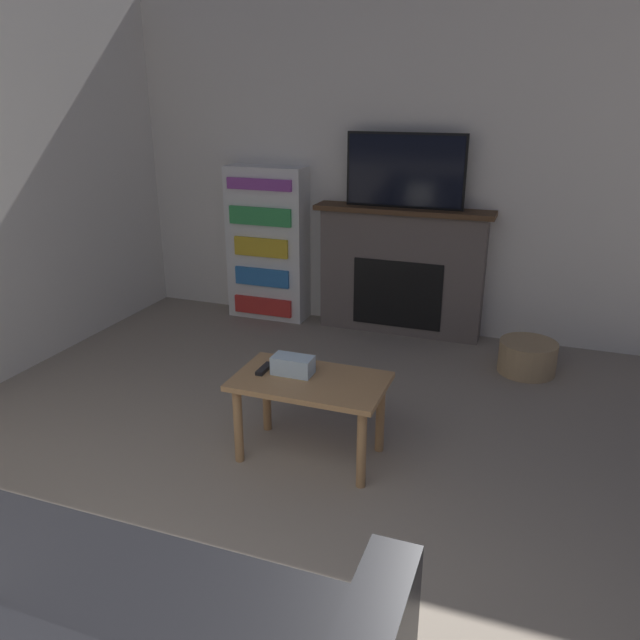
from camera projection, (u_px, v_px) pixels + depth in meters
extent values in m
cube|color=silver|center=(396.00, 166.00, 5.00)|extent=(5.52, 0.06, 2.70)
cube|color=#605651|center=(401.00, 273.00, 5.13)|extent=(1.33, 0.22, 1.01)
cube|color=black|center=(397.00, 294.00, 5.08)|extent=(0.73, 0.01, 0.55)
cube|color=#4C331E|center=(403.00, 210.00, 4.93)|extent=(1.43, 0.28, 0.04)
cube|color=black|center=(405.00, 171.00, 4.83)|extent=(0.94, 0.03, 0.57)
cube|color=black|center=(405.00, 171.00, 4.81)|extent=(0.90, 0.01, 0.54)
cube|color=#A87A4C|center=(310.00, 381.00, 3.33)|extent=(0.81, 0.49, 0.03)
cylinder|color=#A87A4C|center=(238.00, 425.00, 3.36)|extent=(0.05, 0.05, 0.44)
cylinder|color=#A87A4C|center=(361.00, 449.00, 3.14)|extent=(0.05, 0.05, 0.44)
cylinder|color=#A87A4C|center=(267.00, 396.00, 3.68)|extent=(0.05, 0.05, 0.44)
cylinder|color=#A87A4C|center=(380.00, 416.00, 3.46)|extent=(0.05, 0.05, 0.44)
cube|color=silver|center=(293.00, 365.00, 3.37)|extent=(0.22, 0.12, 0.10)
cube|color=black|center=(264.00, 369.00, 3.42)|extent=(0.04, 0.15, 0.02)
cube|color=white|center=(268.00, 244.00, 5.44)|extent=(0.69, 0.26, 1.33)
cube|color=red|center=(263.00, 306.00, 5.50)|extent=(0.54, 0.03, 0.15)
cube|color=#2D70B7|center=(262.00, 277.00, 5.41)|extent=(0.50, 0.03, 0.15)
cube|color=gold|center=(261.00, 247.00, 5.31)|extent=(0.49, 0.03, 0.16)
cube|color=green|center=(260.00, 216.00, 5.22)|extent=(0.56, 0.03, 0.15)
cube|color=purple|center=(259.00, 184.00, 5.13)|extent=(0.58, 0.03, 0.09)
cylinder|color=tan|center=(527.00, 357.00, 4.48)|extent=(0.41, 0.41, 0.23)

